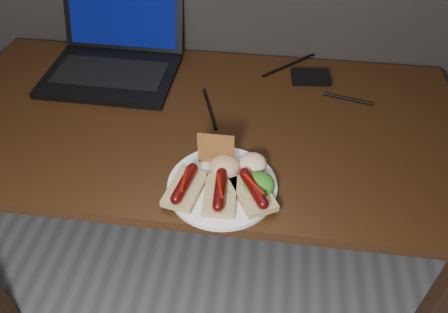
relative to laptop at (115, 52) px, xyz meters
The scene contains 12 objects.
desk 0.40m from the laptop, 36.59° to the right, with size 1.40×0.70×0.75m.
laptop is the anchor object (origin of this frame).
hard_drive 0.60m from the laptop, ahead, with size 0.11×0.08×0.02m, color black.
desk_cables 0.35m from the laptop, ahead, with size 0.88×0.42×0.01m.
plate 0.61m from the laptop, 49.59° to the right, with size 0.25×0.25×0.01m, color white.
bread_sausage_left 0.59m from the laptop, 57.62° to the right, with size 0.09×0.13×0.04m.
bread_sausage_center 0.64m from the laptop, 51.98° to the right, with size 0.08×0.12×0.04m.
bread_sausage_right 0.67m from the laptop, 46.49° to the right, with size 0.12×0.13×0.04m.
crispbread 0.54m from the laptop, 46.81° to the right, with size 0.09×0.01×0.09m, color #9B622A.
salad_greens 0.67m from the laptop, 44.56° to the right, with size 0.07×0.07×0.04m, color #1C5F13.
salsa_mound 0.58m from the laptop, 47.10° to the right, with size 0.07×0.07×0.04m, color maroon.
coleslaw_mound 0.61m from the laptop, 41.40° to the right, with size 0.06×0.06×0.04m, color silver.
Camera 1 is at (0.18, 0.48, 1.49)m, focal length 35.00 mm.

